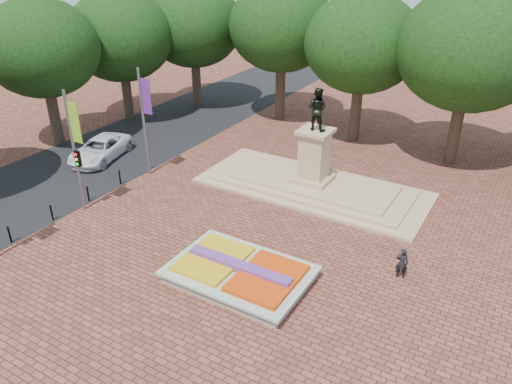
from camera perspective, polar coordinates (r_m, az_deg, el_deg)
ground at (r=25.02m, az=-1.36°, el=-6.85°), size 90.00×90.00×0.00m
asphalt_street at (r=37.18m, az=-17.13°, el=3.92°), size 9.00×90.00×0.02m
flower_bed at (r=22.98m, az=-1.85°, el=-9.23°), size 6.30×4.30×0.91m
monument at (r=30.74m, az=6.54°, el=1.80°), size 14.00×6.00×6.40m
tree_row_back at (r=37.26m, az=17.15°, el=14.80°), size 44.80×8.80×10.43m
tree_row_street at (r=38.51m, az=-23.57°, el=13.72°), size 8.40×25.40×9.98m
banner_poles at (r=28.50m, az=-20.43°, el=4.65°), size 0.88×11.17×7.00m
bollard_row at (r=30.21m, az=-20.45°, el=-1.12°), size 0.12×13.12×0.98m
van at (r=36.49m, az=-17.41°, el=4.69°), size 3.71×5.80×1.49m
pedestrian at (r=23.83m, az=16.34°, el=-7.81°), size 0.65×0.52×1.56m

